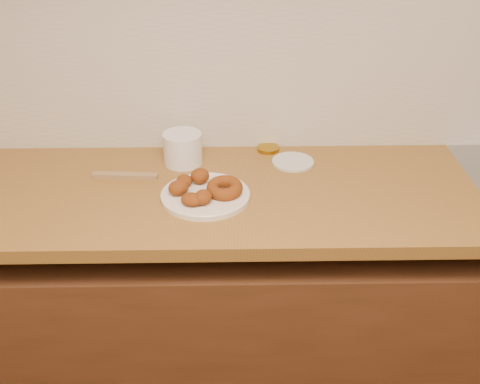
% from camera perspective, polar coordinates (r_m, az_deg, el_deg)
% --- Properties ---
extents(wall_back, '(4.00, 0.02, 2.70)m').
position_cam_1_polar(wall_back, '(1.93, 6.31, 16.76)').
color(wall_back, tan).
rests_on(wall_back, ground).
extents(base_cabinet, '(3.60, 0.60, 0.77)m').
position_cam_1_polar(base_cabinet, '(2.11, 5.81, -11.83)').
color(base_cabinet, '#57301D').
rests_on(base_cabinet, floor).
extents(butcher_block, '(2.30, 0.62, 0.04)m').
position_cam_1_polar(butcher_block, '(1.85, -13.81, -0.34)').
color(butcher_block, olive).
rests_on(butcher_block, base_cabinet).
extents(backsplash, '(3.60, 0.02, 0.60)m').
position_cam_1_polar(backsplash, '(1.96, 6.10, 12.41)').
color(backsplash, beige).
rests_on(backsplash, wall_back).
extents(donut_plate, '(0.26, 0.26, 0.01)m').
position_cam_1_polar(donut_plate, '(1.74, -3.30, -0.34)').
color(donut_plate, white).
rests_on(donut_plate, butcher_block).
extents(ring_donut, '(0.11, 0.11, 0.05)m').
position_cam_1_polar(ring_donut, '(1.73, -1.49, 0.40)').
color(ring_donut, brown).
rests_on(ring_donut, donut_plate).
extents(fried_dough_chunks, '(0.15, 0.20, 0.04)m').
position_cam_1_polar(fried_dough_chunks, '(1.73, -4.60, 0.42)').
color(fried_dough_chunks, brown).
rests_on(fried_dough_chunks, donut_plate).
extents(plastic_tub, '(0.13, 0.13, 0.10)m').
position_cam_1_polar(plastic_tub, '(1.92, -5.45, 4.13)').
color(plastic_tub, white).
rests_on(plastic_tub, butcher_block).
extents(tub_lid, '(0.15, 0.15, 0.01)m').
position_cam_1_polar(tub_lid, '(1.94, 5.04, 2.86)').
color(tub_lid, silver).
rests_on(tub_lid, butcher_block).
extents(brass_jar_lid, '(0.08, 0.08, 0.01)m').
position_cam_1_polar(brass_jar_lid, '(2.02, 2.69, 4.13)').
color(brass_jar_lid, '#A47D18').
rests_on(brass_jar_lid, butcher_block).
extents(wooden_utensil, '(0.20, 0.04, 0.02)m').
position_cam_1_polar(wooden_utensil, '(1.88, -10.84, 1.52)').
color(wooden_utensil, '#93734A').
rests_on(wooden_utensil, butcher_block).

